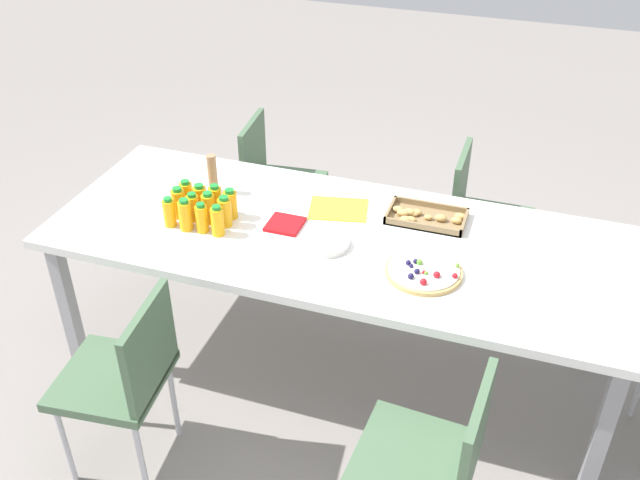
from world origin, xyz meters
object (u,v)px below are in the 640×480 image
at_px(juice_bottle_4, 179,203).
at_px(juice_bottle_9, 200,199).
at_px(juice_bottle_0, 169,213).
at_px(juice_bottle_11, 230,204).
at_px(juice_bottle_6, 209,208).
at_px(chair_far_left, 274,177).
at_px(juice_bottle_7, 225,212).
at_px(party_table, 337,245).
at_px(juice_bottle_2, 202,218).
at_px(cardboard_tube, 212,174).
at_px(juice_bottle_5, 193,207).
at_px(juice_bottle_8, 186,195).
at_px(juice_bottle_10, 216,201).
at_px(fruit_pizza, 424,271).
at_px(paper_folder, 338,209).
at_px(plate_stack, 327,244).
at_px(juice_bottle_1, 185,215).
at_px(juice_bottle_3, 217,221).
at_px(chair_near_right, 435,457).
at_px(napkin_stack, 285,224).
at_px(chair_far_right, 480,213).
at_px(snack_tray, 424,217).
at_px(chair_near_left, 126,372).

relative_size(juice_bottle_4, juice_bottle_9, 1.06).
distance_m(juice_bottle_0, juice_bottle_11, 0.27).
height_order(juice_bottle_6, juice_bottle_9, juice_bottle_6).
relative_size(juice_bottle_9, juice_bottle_11, 0.97).
distance_m(chair_far_left, juice_bottle_7, 0.97).
xyz_separation_m(party_table, juice_bottle_0, (-0.71, -0.17, 0.12)).
relative_size(juice_bottle_2, juice_bottle_6, 0.92).
bearing_deg(juice_bottle_4, juice_bottle_7, -0.11).
relative_size(juice_bottle_11, cardboard_tube, 0.74).
height_order(juice_bottle_5, juice_bottle_8, juice_bottle_8).
bearing_deg(juice_bottle_10, juice_bottle_5, -134.51).
distance_m(juice_bottle_8, juice_bottle_11, 0.22).
height_order(fruit_pizza, paper_folder, fruit_pizza).
bearing_deg(plate_stack, juice_bottle_1, -173.59).
bearing_deg(juice_bottle_3, juice_bottle_8, 145.96).
xyz_separation_m(party_table, chair_near_right, (0.61, -0.82, -0.20)).
bearing_deg(juice_bottle_10, juice_bottle_7, -42.32).
bearing_deg(napkin_stack, juice_bottle_6, -166.33).
distance_m(juice_bottle_5, juice_bottle_11, 0.16).
bearing_deg(juice_bottle_9, juice_bottle_7, -24.25).
xyz_separation_m(chair_far_right, juice_bottle_8, (-1.23, -0.81, 0.32)).
relative_size(juice_bottle_2, juice_bottle_5, 1.03).
xyz_separation_m(juice_bottle_1, plate_stack, (0.62, 0.07, -0.06)).
bearing_deg(fruit_pizza, plate_stack, 171.71).
bearing_deg(snack_tray, chair_near_right, -75.21).
relative_size(juice_bottle_2, fruit_pizza, 0.45).
bearing_deg(juice_bottle_6, plate_stack, -1.29).
bearing_deg(juice_bottle_11, fruit_pizza, -9.03).
xyz_separation_m(juice_bottle_8, plate_stack, (0.69, -0.09, -0.05)).
distance_m(snack_tray, cardboard_tube, 1.00).
distance_m(juice_bottle_3, juice_bottle_4, 0.24).
distance_m(juice_bottle_6, fruit_pizza, 0.97).
relative_size(juice_bottle_9, juice_bottle_10, 0.93).
bearing_deg(juice_bottle_5, paper_folder, 26.26).
bearing_deg(chair_far_left, plate_stack, 28.29).
relative_size(juice_bottle_5, juice_bottle_10, 0.91).
bearing_deg(juice_bottle_3, juice_bottle_10, 118.30).
height_order(juice_bottle_9, napkin_stack, juice_bottle_9).
bearing_deg(juice_bottle_3, juice_bottle_6, 135.92).
distance_m(party_table, chair_far_left, 1.04).
relative_size(chair_near_left, juice_bottle_7, 5.80).
bearing_deg(juice_bottle_7, juice_bottle_9, 155.75).
distance_m(juice_bottle_2, plate_stack, 0.55).
bearing_deg(juice_bottle_1, juice_bottle_0, 176.99).
relative_size(party_table, plate_stack, 13.15).
height_order(juice_bottle_0, paper_folder, juice_bottle_0).
bearing_deg(napkin_stack, chair_far_right, 46.69).
xyz_separation_m(juice_bottle_2, juice_bottle_5, (-0.08, 0.07, -0.00)).
relative_size(juice_bottle_2, juice_bottle_7, 0.96).
distance_m(chair_far_left, juice_bottle_8, 0.89).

